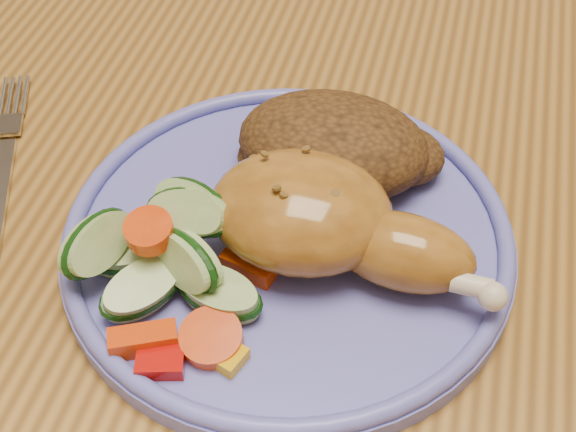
{
  "coord_description": "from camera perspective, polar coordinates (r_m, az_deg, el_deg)",
  "views": [
    {
      "loc": [
        -0.01,
        -0.36,
        1.1
      ],
      "look_at": [
        -0.08,
        -0.07,
        0.78
      ],
      "focal_mm": 50.0,
      "sensor_mm": 36.0,
      "label": 1
    }
  ],
  "objects": [
    {
      "name": "chicken_leg",
      "position": [
        0.43,
        2.68,
        -0.35
      ],
      "size": [
        0.16,
        0.08,
        0.05
      ],
      "color": "#A36922",
      "rests_on": "plate"
    },
    {
      "name": "fork",
      "position": [
        0.53,
        -19.69,
        2.97
      ],
      "size": [
        0.07,
        0.15,
        0.0
      ],
      "color": "silver",
      "rests_on": "dining_table"
    },
    {
      "name": "chair_far",
      "position": [
        1.15,
        12.85,
        14.3
      ],
      "size": [
        0.42,
        0.42,
        0.91
      ],
      "color": "#4C2D16",
      "rests_on": "ground"
    },
    {
      "name": "plate_rim",
      "position": [
        0.45,
        0.0,
        -0.87
      ],
      "size": [
        0.25,
        0.25,
        0.01
      ],
      "primitive_type": "torus",
      "color": "#5C5EBD",
      "rests_on": "plate"
    },
    {
      "name": "rice_pilaf",
      "position": [
        0.48,
        3.52,
        4.91
      ],
      "size": [
        0.12,
        0.08,
        0.05
      ],
      "color": "#4E2F13",
      "rests_on": "plate"
    },
    {
      "name": "dining_table",
      "position": [
        0.56,
        9.93,
        -4.32
      ],
      "size": [
        0.9,
        1.4,
        0.75
      ],
      "color": "olive",
      "rests_on": "ground"
    },
    {
      "name": "plate",
      "position": [
        0.46,
        0.0,
        -1.79
      ],
      "size": [
        0.26,
        0.26,
        0.01
      ],
      "primitive_type": "cylinder",
      "color": "#5C5EBD",
      "rests_on": "dining_table"
    },
    {
      "name": "vegetable_pile",
      "position": [
        0.42,
        -8.47,
        -3.05
      ],
      "size": [
        0.12,
        0.12,
        0.06
      ],
      "color": "#A50A05",
      "rests_on": "plate"
    }
  ]
}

